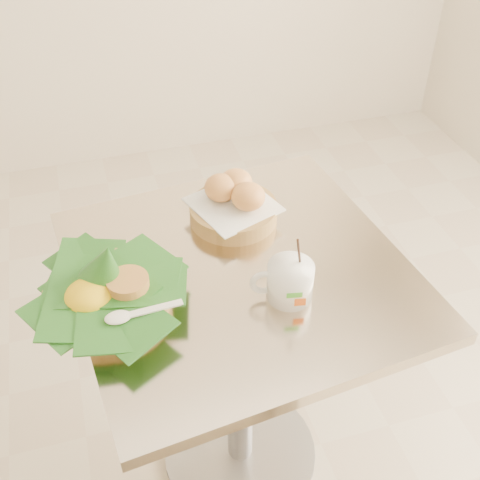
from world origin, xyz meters
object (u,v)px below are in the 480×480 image
object	(u,v)px
cafe_table	(240,335)
bread_basket	(234,203)
coffee_mug	(289,281)
rice_basket	(106,289)

from	to	relation	value
cafe_table	bread_basket	distance (m)	0.32
bread_basket	coffee_mug	distance (m)	0.29
cafe_table	coffee_mug	bearing A→B (deg)	-57.83
bread_basket	rice_basket	bearing A→B (deg)	-147.61
rice_basket	coffee_mug	size ratio (longest dim) A/B	1.94
rice_basket	bread_basket	world-z (taller)	rice_basket
cafe_table	rice_basket	world-z (taller)	rice_basket
cafe_table	coffee_mug	xyz separation A→B (m)	(0.07, -0.11, 0.26)
rice_basket	coffee_mug	distance (m)	0.36
coffee_mug	bread_basket	bearing A→B (deg)	96.71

